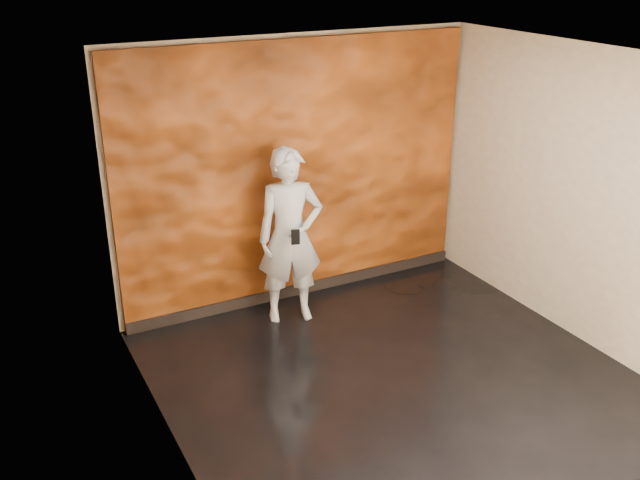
# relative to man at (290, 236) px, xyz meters

# --- Properties ---
(room) EXTENTS (4.02, 4.02, 2.81)m
(room) POSITION_rel_man_xyz_m (0.33, -1.50, 0.50)
(room) COLOR black
(room) RESTS_ON ground
(feature_wall) EXTENTS (3.90, 0.06, 2.75)m
(feature_wall) POSITION_rel_man_xyz_m (0.33, 0.46, 0.48)
(feature_wall) COLOR #C85B1B
(feature_wall) RESTS_ON ground
(baseboard) EXTENTS (3.90, 0.04, 0.12)m
(baseboard) POSITION_rel_man_xyz_m (0.33, 0.42, -0.84)
(baseboard) COLOR black
(baseboard) RESTS_ON ground
(man) EXTENTS (0.74, 0.58, 1.81)m
(man) POSITION_rel_man_xyz_m (0.00, 0.00, 0.00)
(man) COLOR #A6AEB7
(man) RESTS_ON ground
(phone) EXTENTS (0.08, 0.04, 0.16)m
(phone) POSITION_rel_man_xyz_m (-0.08, -0.29, 0.11)
(phone) COLOR black
(phone) RESTS_ON man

